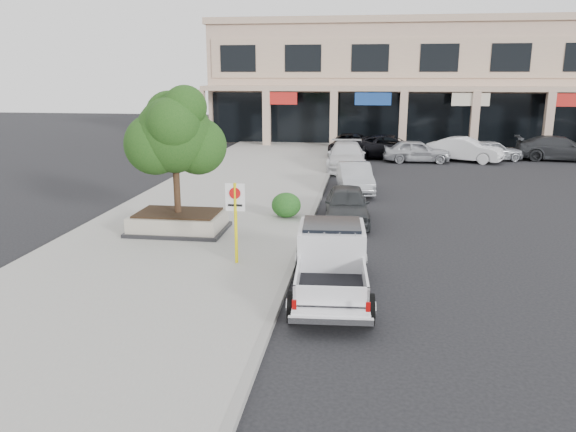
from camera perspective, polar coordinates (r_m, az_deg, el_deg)
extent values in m
plane|color=black|center=(15.61, 6.00, -5.93)|extent=(120.00, 120.00, 0.00)
cube|color=gray|center=(22.12, -7.80, 0.29)|extent=(8.00, 52.00, 0.15)
cube|color=gray|center=(21.40, 2.44, -0.05)|extent=(0.20, 52.00, 0.15)
cube|color=#CEA991|center=(49.25, 17.21, 12.65)|extent=(40.00, 10.00, 9.00)
cube|color=tan|center=(49.39, 17.63, 18.15)|extent=(40.40, 10.40, 0.50)
cube|color=tan|center=(43.24, 18.45, 12.15)|extent=(40.00, 2.20, 0.35)
cube|color=#CEA991|center=(43.62, -8.76, 9.82)|extent=(0.55, 0.55, 4.20)
cube|color=black|center=(44.38, 17.98, 9.24)|extent=(39.20, 0.08, 3.90)
cube|color=black|center=(19.48, -11.02, -1.35)|extent=(3.20, 2.20, 0.12)
cube|color=gray|center=(19.40, -11.07, -0.47)|extent=(3.00, 2.00, 0.50)
cube|color=black|center=(19.33, -11.10, 0.33)|extent=(2.70, 1.70, 0.06)
cylinder|color=black|center=(19.10, -11.27, 3.63)|extent=(0.22, 0.22, 2.20)
sphere|color=#143C10|center=(18.88, -11.49, 8.10)|extent=(2.50, 2.50, 2.50)
sphere|color=#143C10|center=(18.99, -9.12, 7.03)|extent=(1.90, 1.90, 1.90)
sphere|color=#143C10|center=(19.40, -11.94, 10.02)|extent=(1.60, 1.60, 1.60)
cylinder|color=yellow|center=(15.75, -5.33, -0.76)|extent=(0.09, 0.09, 2.30)
cube|color=white|center=(15.57, -5.39, 1.91)|extent=(0.55, 0.03, 0.78)
cylinder|color=red|center=(15.51, -5.42, 2.31)|extent=(0.32, 0.02, 0.32)
ellipsoid|color=#134215|center=(20.87, -0.18, 1.12)|extent=(1.10, 0.99, 0.93)
imported|color=#292B2D|center=(20.80, 6.00, 1.16)|extent=(1.84, 4.06, 1.35)
imported|color=#9EA1A6|center=(26.28, 6.80, 3.89)|extent=(1.97, 4.24, 1.35)
imported|color=silver|center=(32.43, 5.94, 6.05)|extent=(2.32, 5.36, 1.54)
imported|color=black|center=(37.89, 6.30, 7.17)|extent=(2.81, 5.47, 1.48)
imported|color=#AFB1B7|center=(35.94, 12.93, 6.46)|extent=(4.17, 1.83, 1.40)
imported|color=silver|center=(37.00, 17.54, 6.45)|extent=(4.80, 3.29, 1.50)
imported|color=#2B2D30|center=(39.68, 25.86, 6.20)|extent=(5.50, 2.71, 1.54)
imported|color=black|center=(37.27, 10.38, 6.94)|extent=(5.58, 2.83, 1.51)
imported|color=#ABAEB4|center=(37.83, 19.92, 6.29)|extent=(4.20, 2.66, 1.33)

